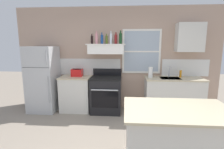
# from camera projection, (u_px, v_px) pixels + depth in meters

# --- Properties ---
(back_wall) EXTENTS (5.40, 0.11, 2.70)m
(back_wall) POSITION_uv_depth(u_px,v_px,m) (118.00, 59.00, 4.54)
(back_wall) COLOR tan
(back_wall) RESTS_ON ground_plane
(refrigerator) EXTENTS (0.70, 0.72, 1.69)m
(refrigerator) POSITION_uv_depth(u_px,v_px,m) (43.00, 79.00, 4.39)
(refrigerator) COLOR #B7BABC
(refrigerator) RESTS_ON ground_plane
(counter_left_of_stove) EXTENTS (0.79, 0.63, 0.91)m
(counter_left_of_stove) POSITION_uv_depth(u_px,v_px,m) (76.00, 93.00, 4.46)
(counter_left_of_stove) COLOR silver
(counter_left_of_stove) RESTS_ON ground_plane
(toaster) EXTENTS (0.30, 0.20, 0.19)m
(toaster) POSITION_uv_depth(u_px,v_px,m) (77.00, 73.00, 4.40)
(toaster) COLOR red
(toaster) RESTS_ON counter_left_of_stove
(stove_range) EXTENTS (0.76, 0.69, 1.09)m
(stove_range) POSITION_uv_depth(u_px,v_px,m) (106.00, 94.00, 4.36)
(stove_range) COLOR black
(stove_range) RESTS_ON ground_plane
(range_hood_shelf) EXTENTS (0.96, 0.52, 0.24)m
(range_hood_shelf) POSITION_uv_depth(u_px,v_px,m) (106.00, 49.00, 4.25)
(range_hood_shelf) COLOR white
(bottle_balsamic_dark) EXTENTS (0.06, 0.06, 0.25)m
(bottle_balsamic_dark) POSITION_uv_depth(u_px,v_px,m) (92.00, 40.00, 4.20)
(bottle_balsamic_dark) COLOR black
(bottle_balsamic_dark) RESTS_ON range_hood_shelf
(bottle_rose_pink) EXTENTS (0.07, 0.07, 0.31)m
(bottle_rose_pink) POSITION_uv_depth(u_px,v_px,m) (97.00, 39.00, 4.18)
(bottle_rose_pink) COLOR #C67F84
(bottle_rose_pink) RESTS_ON range_hood_shelf
(bottle_blue_liqueur) EXTENTS (0.07, 0.07, 0.28)m
(bottle_blue_liqueur) POSITION_uv_depth(u_px,v_px,m) (102.00, 39.00, 4.25)
(bottle_blue_liqueur) COLOR #1E478C
(bottle_blue_liqueur) RESTS_ON range_hood_shelf
(bottle_olive_oil_square) EXTENTS (0.06, 0.06, 0.25)m
(bottle_olive_oil_square) POSITION_uv_depth(u_px,v_px,m) (107.00, 40.00, 4.24)
(bottle_olive_oil_square) COLOR #4C601E
(bottle_olive_oil_square) RESTS_ON range_hood_shelf
(bottle_clear_tall) EXTENTS (0.06, 0.06, 0.31)m
(bottle_clear_tall) POSITION_uv_depth(u_px,v_px,m) (111.00, 39.00, 4.19)
(bottle_clear_tall) COLOR silver
(bottle_clear_tall) RESTS_ON range_hood_shelf
(bottle_red_label_wine) EXTENTS (0.07, 0.07, 0.28)m
(bottle_red_label_wine) POSITION_uv_depth(u_px,v_px,m) (116.00, 39.00, 4.16)
(bottle_red_label_wine) COLOR maroon
(bottle_red_label_wine) RESTS_ON range_hood_shelf
(bottle_dark_green_wine) EXTENTS (0.07, 0.07, 0.32)m
(bottle_dark_green_wine) POSITION_uv_depth(u_px,v_px,m) (121.00, 38.00, 4.12)
(bottle_dark_green_wine) COLOR #143819
(bottle_dark_green_wine) RESTS_ON range_hood_shelf
(counter_right_with_sink) EXTENTS (1.43, 0.63, 0.91)m
(counter_right_with_sink) POSITION_uv_depth(u_px,v_px,m) (173.00, 95.00, 4.27)
(counter_right_with_sink) COLOR silver
(counter_right_with_sink) RESTS_ON ground_plane
(sink_faucet) EXTENTS (0.03, 0.17, 0.28)m
(sink_faucet) POSITION_uv_depth(u_px,v_px,m) (169.00, 70.00, 4.26)
(sink_faucet) COLOR silver
(sink_faucet) RESTS_ON counter_right_with_sink
(paper_towel_roll) EXTENTS (0.11, 0.11, 0.27)m
(paper_towel_roll) POSITION_uv_depth(u_px,v_px,m) (150.00, 72.00, 4.21)
(paper_towel_roll) COLOR white
(paper_towel_roll) RESTS_ON counter_right_with_sink
(dish_soap_bottle) EXTENTS (0.06, 0.06, 0.18)m
(dish_soap_bottle) POSITION_uv_depth(u_px,v_px,m) (180.00, 74.00, 4.26)
(dish_soap_bottle) COLOR orange
(dish_soap_bottle) RESTS_ON counter_right_with_sink
(kitchen_island) EXTENTS (1.40, 0.90, 0.91)m
(kitchen_island) POSITION_uv_depth(u_px,v_px,m) (176.00, 141.00, 2.25)
(kitchen_island) COLOR silver
(kitchen_island) RESTS_ON ground_plane
(upper_cabinet_right) EXTENTS (0.64, 0.32, 0.70)m
(upper_cabinet_right) POSITION_uv_depth(u_px,v_px,m) (190.00, 37.00, 4.13)
(upper_cabinet_right) COLOR silver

